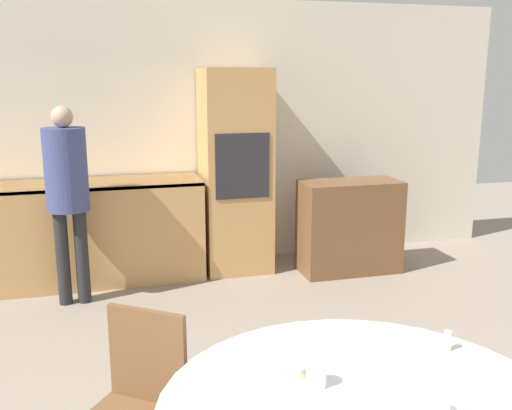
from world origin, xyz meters
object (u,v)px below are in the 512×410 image
Objects in this scene: bowl_near at (432,407)px; bowl_centre at (290,366)px; sideboard at (349,227)px; person_standing at (67,184)px; cup at (316,375)px; oven_unit at (235,172)px; chair_far_left at (137,401)px.

bowl_centre is at bearing 133.18° from bowl_near.
person_standing is (-2.56, -0.15, 0.57)m from sideboard.
sideboard reaches higher than cup.
sideboard is 5.95× the size of bowl_centre.
person_standing is at bearing 108.79° from cup.
bowl_centre is at bearing -118.28° from sideboard.
sideboard is at bearing 63.57° from cup.
sideboard reaches higher than bowl_near.
sideboard is (1.04, -0.37, -0.53)m from oven_unit.
sideboard is at bearing 69.99° from bowl_near.
bowl_near is at bearing -92.90° from oven_unit.
sideboard reaches higher than bowl_centre.
bowl_centre is (-1.61, -2.99, 0.32)m from sideboard.
oven_unit is 3.25m from chair_far_left.
sideboard is 2.63m from person_standing.
bowl_centre is at bearing -71.50° from person_standing.
chair_far_left is at bearing -110.76° from oven_unit.
chair_far_left is 5.52× the size of bowl_centre.
cup reaches higher than bowl_near.
oven_unit is at bearing 81.75° from cup.
oven_unit reaches higher than bowl_centre.
bowl_centre is at bearing 115.01° from cup.
chair_far_left reaches higher than cup.
bowl_near is (0.32, -0.27, -0.02)m from cup.
chair_far_left is at bearing 148.64° from bowl_centre.
cup is at bearing -64.99° from bowl_centre.
chair_far_left is 0.85m from cup.
chair_far_left is 10.02× the size of cup.
sideboard is 10.80× the size of cup.
chair_far_left reaches higher than bowl_centre.
person_standing is 3.15m from cup.
oven_unit is 1.60m from person_standing.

